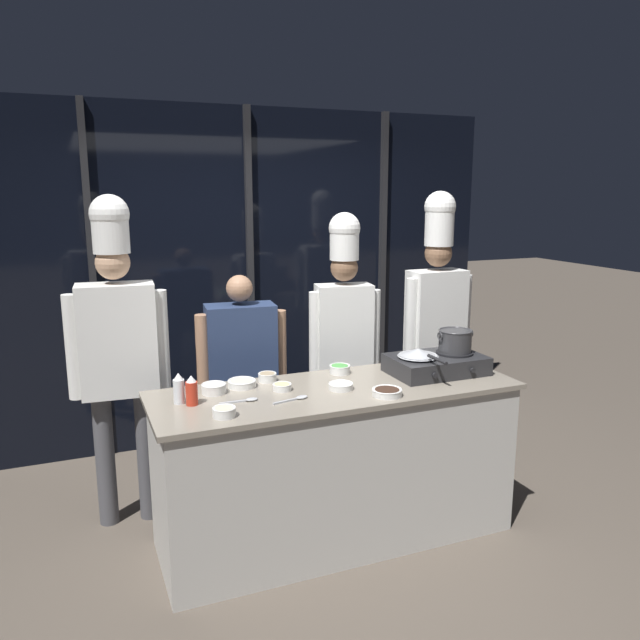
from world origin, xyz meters
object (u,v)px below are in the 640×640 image
squeeze_bottle_chili (192,391)px  prep_bowl_soy_glaze (387,392)px  portable_stove (436,364)px  chef_line (436,309)px  squeeze_bottle_clear (179,389)px  frying_pan (418,353)px  prep_bowl_onion (341,386)px  serving_spoon_slotted (297,398)px  stock_pot (455,340)px  chef_sous (344,325)px  person_guest (242,366)px  prep_bowl_ginger (282,386)px  prep_bowl_scallions (340,369)px  prep_bowl_garlic (214,388)px  serving_spoon_solid (246,400)px  prep_bowl_noodles (242,383)px  prep_bowl_mushrooms (267,377)px  chef_head (118,338)px  prep_bowl_chicken (224,411)px

squeeze_bottle_chili → prep_bowl_soy_glaze: 1.06m
portable_stove → chef_line: (0.40, 0.64, 0.20)m
squeeze_bottle_clear → frying_pan: bearing=-1.8°
prep_bowl_onion → portable_stove: bearing=5.7°
frying_pan → serving_spoon_slotted: frying_pan is taller
stock_pot → chef_sous: chef_sous is taller
portable_stove → person_guest: 1.28m
prep_bowl_ginger → prep_bowl_scallions: bearing=22.0°
serving_spoon_slotted → portable_stove: bearing=8.3°
chef_line → prep_bowl_soy_glaze: bearing=44.5°
prep_bowl_garlic → person_guest: 0.68m
serving_spoon_slotted → serving_spoon_solid: 0.28m
squeeze_bottle_chili → squeeze_bottle_clear: 0.08m
prep_bowl_noodles → chef_line: (1.59, 0.45, 0.24)m
prep_bowl_scallions → person_guest: person_guest is taller
squeeze_bottle_clear → chef_line: (1.98, 0.60, 0.18)m
serving_spoon_solid → chef_sous: (0.90, 0.72, 0.19)m
squeeze_bottle_clear → prep_bowl_onion: (0.90, -0.11, -0.06)m
serving_spoon_slotted → prep_bowl_garlic: bearing=144.8°
prep_bowl_mushrooms → serving_spoon_slotted: (0.05, -0.38, -0.02)m
chef_sous → chef_line: (0.74, -0.01, 0.06)m
prep_bowl_garlic → prep_bowl_mushrooms: size_ratio=1.26×
squeeze_bottle_clear → chef_line: chef_line is taller
prep_bowl_ginger → serving_spoon_slotted: 0.18m
portable_stove → frying_pan: bearing=-178.1°
prep_bowl_scallions → prep_bowl_garlic: (-0.81, -0.08, 0.00)m
prep_bowl_ginger → serving_spoon_solid: bearing=-156.1°
chef_head → prep_bowl_mushrooms: bearing=157.4°
prep_bowl_garlic → prep_bowl_chicken: size_ratio=1.15×
prep_bowl_soy_glaze → chef_sous: chef_sous is taller
prep_bowl_chicken → serving_spoon_solid: bearing=48.2°
prep_bowl_onion → serving_spoon_solid: bearing=179.9°
chef_line → squeeze_bottle_chili: bearing=17.7°
portable_stove → chef_line: bearing=57.8°
frying_pan → prep_bowl_mushrooms: bearing=164.9°
person_guest → portable_stove: bearing=150.9°
prep_bowl_garlic → prep_bowl_noodles: size_ratio=0.84×
person_guest → frying_pan: bearing=147.0°
squeeze_bottle_chili → prep_bowl_chicken: (0.11, -0.24, -0.05)m
serving_spoon_slotted → prep_bowl_scallions: bearing=40.8°
portable_stove → prep_bowl_scallions: bearing=158.5°
person_guest → prep_bowl_soy_glaze: bearing=125.0°
chef_line → person_guest: bearing=-4.5°
serving_spoon_slotted → chef_head: bearing=137.3°
stock_pot → prep_bowl_garlic: stock_pot is taller
prep_bowl_soy_glaze → squeeze_bottle_clear: bearing=164.1°
prep_bowl_ginger → prep_bowl_chicken: 0.50m
prep_bowl_noodles → chef_head: chef_head is taller
serving_spoon_slotted → squeeze_bottle_chili: bearing=166.3°
person_guest → chef_line: size_ratio=0.74×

